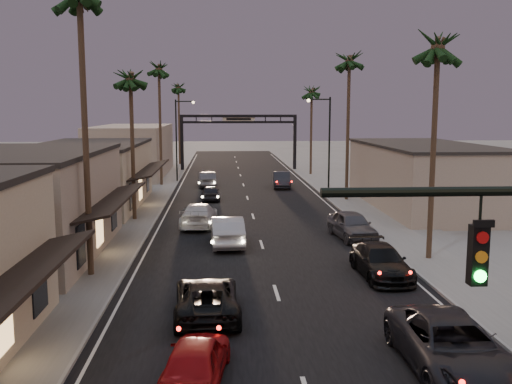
{
  "coord_description": "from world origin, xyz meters",
  "views": [
    {
      "loc": [
        -2.37,
        -4.79,
        7.89
      ],
      "look_at": [
        -0.06,
        32.47,
        2.5
      ],
      "focal_mm": 40.0,
      "sensor_mm": 36.0,
      "label": 1
    }
  ],
  "objects": [
    {
      "name": "ground",
      "position": [
        0.0,
        40.0,
        0.0
      ],
      "size": [
        200.0,
        200.0,
        0.0
      ],
      "primitive_type": "plane",
      "color": "slate",
      "rests_on": "ground"
    },
    {
      "name": "road",
      "position": [
        0.0,
        45.0,
        0.0
      ],
      "size": [
        14.0,
        120.0,
        0.02
      ],
      "primitive_type": "cube",
      "color": "black",
      "rests_on": "ground"
    },
    {
      "name": "sidewalk_left",
      "position": [
        -9.5,
        52.0,
        0.06
      ],
      "size": [
        5.0,
        92.0,
        0.12
      ],
      "primitive_type": "cube",
      "color": "slate",
      "rests_on": "ground"
    },
    {
      "name": "sidewalk_right",
      "position": [
        9.5,
        52.0,
        0.06
      ],
      "size": [
        5.0,
        92.0,
        0.12
      ],
      "primitive_type": "cube",
      "color": "slate",
      "rests_on": "ground"
    },
    {
      "name": "storefront_mid",
      "position": [
        -13.0,
        26.0,
        2.75
      ],
      "size": [
        8.0,
        14.0,
        5.5
      ],
      "primitive_type": "cube",
      "color": "gray",
      "rests_on": "ground"
    },
    {
      "name": "storefront_far",
      "position": [
        -13.0,
        42.0,
        2.5
      ],
      "size": [
        8.0,
        16.0,
        5.0
      ],
      "primitive_type": "cube",
      "color": "tan",
      "rests_on": "ground"
    },
    {
      "name": "storefront_dist",
      "position": [
        -13.0,
        65.0,
        3.0
      ],
      "size": [
        8.0,
        20.0,
        6.0
      ],
      "primitive_type": "cube",
      "color": "gray",
      "rests_on": "ground"
    },
    {
      "name": "building_right",
      "position": [
        14.0,
        40.0,
        2.5
      ],
      "size": [
        8.0,
        18.0,
        5.0
      ],
      "primitive_type": "cube",
      "color": "gray",
      "rests_on": "ground"
    },
    {
      "name": "arch",
      "position": [
        0.0,
        70.0,
        5.53
      ],
      "size": [
        15.2,
        0.4,
        7.27
      ],
      "color": "black",
      "rests_on": "ground"
    },
    {
      "name": "streetlight_right",
      "position": [
        6.92,
        45.0,
        5.33
      ],
      "size": [
        2.13,
        0.3,
        9.0
      ],
      "color": "black",
      "rests_on": "ground"
    },
    {
      "name": "streetlight_left",
      "position": [
        -6.92,
        58.0,
        5.33
      ],
      "size": [
        2.13,
        0.3,
        9.0
      ],
      "color": "black",
      "rests_on": "ground"
    },
    {
      "name": "palm_lc",
      "position": [
        -8.6,
        36.0,
        10.47
      ],
      "size": [
        3.2,
        3.2,
        12.2
      ],
      "color": "#38281C",
      "rests_on": "ground"
    },
    {
      "name": "palm_ld",
      "position": [
        -8.6,
        55.0,
        12.42
      ],
      "size": [
        3.2,
        3.2,
        14.2
      ],
      "color": "#38281C",
      "rests_on": "ground"
    },
    {
      "name": "palm_ra",
      "position": [
        8.6,
        24.0,
        11.44
      ],
      "size": [
        3.2,
        3.2,
        13.2
      ],
      "color": "#38281C",
      "rests_on": "ground"
    },
    {
      "name": "palm_rb",
      "position": [
        8.6,
        44.0,
        12.42
      ],
      "size": [
        3.2,
        3.2,
        14.2
      ],
      "color": "#38281C",
      "rests_on": "ground"
    },
    {
      "name": "palm_rc",
      "position": [
        8.6,
        64.0,
        10.47
      ],
      "size": [
        3.2,
        3.2,
        12.2
      ],
      "color": "#38281C",
      "rests_on": "ground"
    },
    {
      "name": "palm_far",
      "position": [
        -8.3,
        78.0,
        11.44
      ],
      "size": [
        3.2,
        3.2,
        13.2
      ],
      "color": "#38281C",
      "rests_on": "ground"
    },
    {
      "name": "oncoming_red",
      "position": [
        -3.14,
        10.95,
        0.71
      ],
      "size": [
        2.21,
        4.38,
        1.43
      ],
      "primitive_type": "imported",
      "rotation": [
        0.0,
        0.0,
        3.01
      ],
      "color": "maroon",
      "rests_on": "ground"
    },
    {
      "name": "oncoming_pickup",
      "position": [
        -2.95,
        16.45,
        0.72
      ],
      "size": [
        2.61,
        5.31,
        1.45
      ],
      "primitive_type": "imported",
      "rotation": [
        0.0,
        0.0,
        3.18
      ],
      "color": "black",
      "rests_on": "ground"
    },
    {
      "name": "oncoming_silver",
      "position": [
        -2.03,
        28.05,
        0.86
      ],
      "size": [
        2.04,
        5.29,
        1.72
      ],
      "primitive_type": "imported",
      "rotation": [
        0.0,
        0.0,
        3.19
      ],
      "color": "#9D9DA2",
      "rests_on": "ground"
    },
    {
      "name": "oncoming_white",
      "position": [
        -3.89,
        33.55,
        0.8
      ],
      "size": [
        2.62,
        5.67,
        1.6
      ],
      "primitive_type": "imported",
      "rotation": [
        0.0,
        0.0,
        3.07
      ],
      "color": "#B4B4B4",
      "rests_on": "ground"
    },
    {
      "name": "oncoming_dgrey",
      "position": [
        -3.3,
        44.9,
        0.67
      ],
      "size": [
        1.75,
        4.01,
        1.35
      ],
      "primitive_type": "imported",
      "rotation": [
        0.0,
        0.0,
        3.18
      ],
      "color": "black",
      "rests_on": "ground"
    },
    {
      "name": "oncoming_grey_far",
      "position": [
        -3.79,
        53.82,
        0.78
      ],
      "size": [
        1.97,
        4.84,
        1.56
      ],
      "primitive_type": "imported",
      "rotation": [
        0.0,
        0.0,
        3.21
      ],
      "color": "#434347",
      "rests_on": "ground"
    },
    {
      "name": "curbside_near",
      "position": [
        4.54,
        11.14,
        0.83
      ],
      "size": [
        2.78,
        5.98,
        1.66
      ],
      "primitive_type": "imported",
      "rotation": [
        0.0,
        0.0,
        -0.0
      ],
      "color": "black",
      "rests_on": "ground"
    },
    {
      "name": "curbside_black",
      "position": [
        5.18,
        21.13,
        0.75
      ],
      "size": [
        2.26,
        5.22,
        1.5
      ],
      "primitive_type": "imported",
      "rotation": [
        0.0,
        0.0,
        0.03
      ],
      "color": "black",
      "rests_on": "ground"
    },
    {
      "name": "curbside_grey",
      "position": [
        5.68,
        29.24,
        0.84
      ],
      "size": [
        2.58,
        5.16,
        1.69
      ],
      "primitive_type": "imported",
      "rotation": [
        0.0,
        0.0,
        0.12
      ],
      "color": "#414145",
      "rests_on": "ground"
    },
    {
      "name": "curbside_far",
      "position": [
        3.82,
        52.74,
        0.8
      ],
      "size": [
        2.02,
        4.96,
        1.6
      ],
      "primitive_type": "imported",
      "rotation": [
        0.0,
        0.0,
        -0.07
      ],
      "color": "black",
      "rests_on": "ground"
    }
  ]
}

